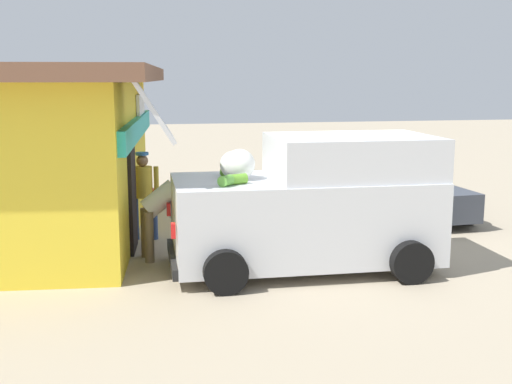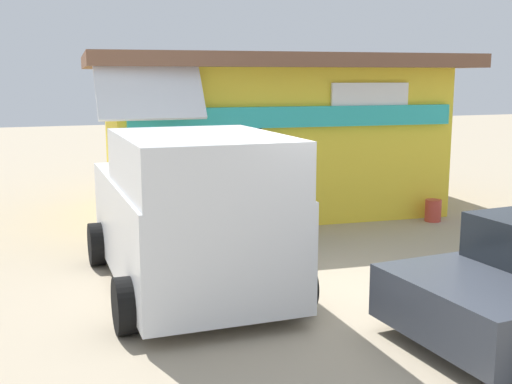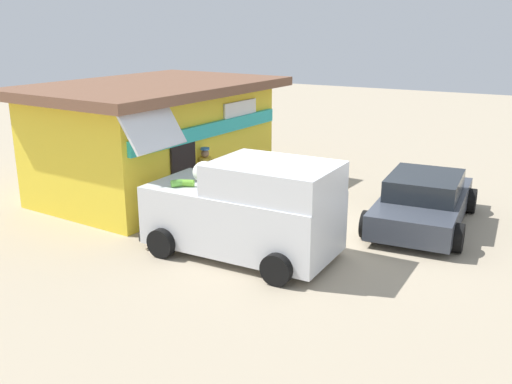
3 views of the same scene
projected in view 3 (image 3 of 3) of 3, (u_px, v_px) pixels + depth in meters
name	position (u px, v px, depth m)	size (l,w,h in m)	color
ground_plane	(323.00, 239.00, 12.90)	(60.00, 60.00, 0.00)	tan
storefront_bar	(155.00, 136.00, 16.07)	(7.51, 5.37, 3.10)	yellow
delivery_van	(247.00, 208.00, 11.77)	(2.28, 4.60, 3.03)	silver
parked_sedan	(423.00, 201.00, 13.66)	(4.33, 2.37, 1.23)	#383D47
vendor_standing	(206.00, 174.00, 14.84)	(0.38, 0.57, 1.59)	navy
customer_bending	(184.00, 191.00, 13.66)	(0.59, 0.78, 1.33)	#726047
unloaded_banana_pile	(121.00, 218.00, 13.63)	(0.79, 0.85, 0.46)	silver
paint_bucket	(271.00, 175.00, 17.42)	(0.30, 0.30, 0.41)	#BF3F33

